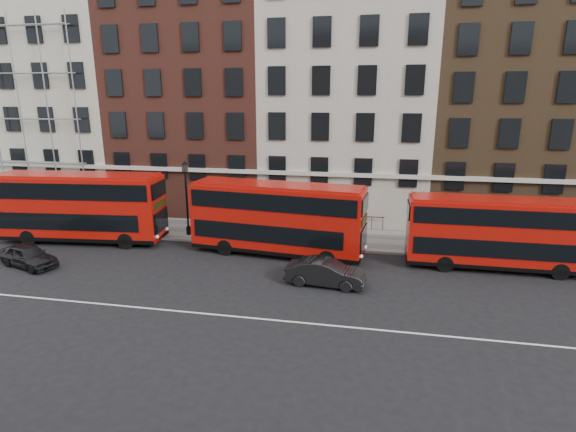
% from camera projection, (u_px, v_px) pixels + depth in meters
% --- Properties ---
extents(ground, '(120.00, 120.00, 0.00)m').
position_uv_depth(ground, '(318.00, 304.00, 21.90)').
color(ground, black).
rests_on(ground, ground).
extents(pavement, '(80.00, 5.00, 0.15)m').
position_uv_depth(pavement, '(337.00, 238.00, 31.84)').
color(pavement, slate).
rests_on(pavement, ground).
extents(kerb, '(80.00, 0.30, 0.16)m').
position_uv_depth(kerb, '(333.00, 249.00, 29.46)').
color(kerb, gray).
rests_on(kerb, ground).
extents(road_centre_line, '(70.00, 0.12, 0.01)m').
position_uv_depth(road_centre_line, '(313.00, 324.00, 20.00)').
color(road_centre_line, white).
rests_on(road_centre_line, ground).
extents(building_terrace, '(64.00, 11.95, 22.00)m').
position_uv_depth(building_terrace, '(344.00, 90.00, 36.23)').
color(building_terrace, beige).
rests_on(building_terrace, ground).
extents(bus_a, '(11.51, 3.74, 4.75)m').
position_uv_depth(bus_a, '(79.00, 206.00, 30.60)').
color(bus_a, '#B61109').
rests_on(bus_a, ground).
extents(bus_b, '(11.12, 3.86, 4.58)m').
position_uv_depth(bus_b, '(277.00, 217.00, 28.12)').
color(bus_b, '#B61109').
rests_on(bus_b, ground).
extents(bus_c, '(10.02, 2.46, 4.20)m').
position_uv_depth(bus_c, '(496.00, 232.00, 25.82)').
color(bus_c, '#B61109').
rests_on(bus_c, ground).
extents(car_rear, '(4.22, 2.70, 1.34)m').
position_uv_depth(car_rear, '(28.00, 256.00, 26.52)').
color(car_rear, black).
rests_on(car_rear, ground).
extents(car_front, '(4.38, 1.88, 1.40)m').
position_uv_depth(car_front, '(325.00, 273.00, 23.93)').
color(car_front, black).
rests_on(car_front, ground).
extents(lamp_post_left, '(0.44, 0.44, 5.33)m').
position_uv_depth(lamp_post_left, '(186.00, 195.00, 31.52)').
color(lamp_post_left, black).
rests_on(lamp_post_left, pavement).
extents(iron_railings, '(6.60, 0.06, 1.00)m').
position_uv_depth(iron_railings, '(339.00, 221.00, 33.77)').
color(iron_railings, black).
rests_on(iron_railings, pavement).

